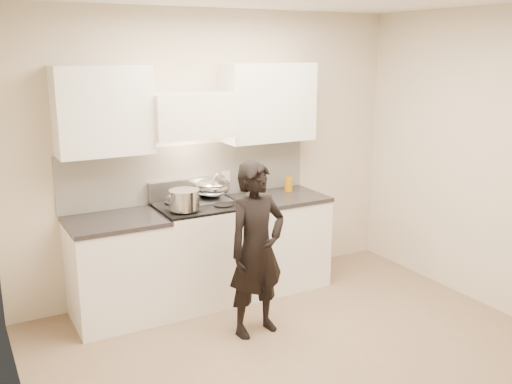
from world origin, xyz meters
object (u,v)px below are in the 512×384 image
Objects in this scene: stove at (200,253)px; utensil_crock at (248,186)px; counter_right at (276,240)px; wok at (212,187)px; person at (257,250)px.

utensil_crock is at bearing 15.55° from stove.
stove reaches higher than counter_right.
person is at bearing -92.30° from wok.
utensil_crock is at bearing 58.81° from person.
stove is 3.29× the size of utensil_crock.
wok is at bearing 80.90° from person.
wok is 0.30× the size of person.
wok is (-0.63, 0.14, 0.59)m from counter_right.
utensil_crock reaches higher than counter_right.
stove is 0.82m from utensil_crock.
counter_right is (0.83, 0.00, -0.01)m from stove.
stove is at bearing 94.48° from person.
wok is at bearing 35.91° from stove.
stove is 0.83m from counter_right.
counter_right is 0.62m from utensil_crock.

